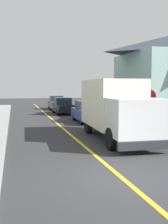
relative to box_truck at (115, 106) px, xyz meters
The scene contains 7 objects.
ground_plane 6.91m from the box_truck, 108.65° to the right, with size 120.00×120.00×0.00m, color #303033.
centre_line_yellow 4.60m from the box_truck, 120.20° to the left, with size 0.16×56.00×0.01m, color gold.
box_truck is the anchor object (origin of this frame).
parked_car_near 7.17m from the box_truck, 87.35° to the left, with size 1.86×4.42×1.67m.
parked_car_mid 14.27m from the box_truck, 91.50° to the left, with size 1.83×4.41×1.67m.
parked_car_far 20.14m from the box_truck, 90.47° to the left, with size 1.99×4.47×1.67m.
stop_sign 2.68m from the box_truck, 19.35° to the left, with size 0.80×0.10×2.65m.
Camera 1 is at (-3.20, -7.65, 2.82)m, focal length 44.17 mm.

